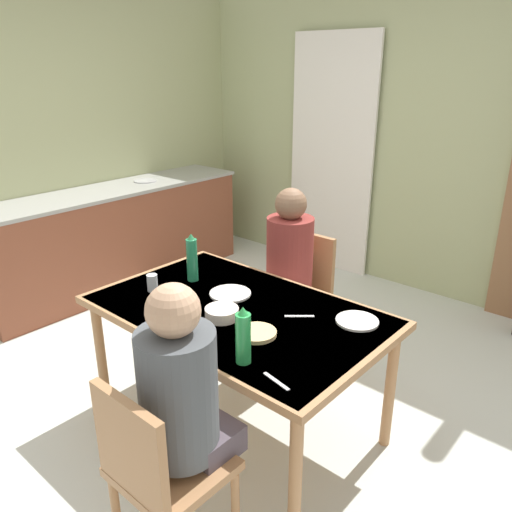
{
  "coord_description": "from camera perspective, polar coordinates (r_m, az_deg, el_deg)",
  "views": [
    {
      "loc": [
        1.97,
        -1.94,
        1.93
      ],
      "look_at": [
        0.34,
        -0.08,
        0.99
      ],
      "focal_mm": 35.4,
      "sensor_mm": 36.0,
      "label": 1
    }
  ],
  "objects": [
    {
      "name": "kitchen_counter",
      "position": [
        4.8,
        -15.53,
        2.16
      ],
      "size": [
        0.61,
        2.52,
        0.91
      ],
      "color": "brown",
      "rests_on": "ground_plane"
    },
    {
      "name": "bread_plate_sliced",
      "position": [
        2.4,
        0.06,
        -8.69
      ],
      "size": [
        0.19,
        0.19,
        0.02
      ],
      "primitive_type": "cylinder",
      "color": "#DBB77A",
      "rests_on": "dining_table"
    },
    {
      "name": "dinner_plate_near_left",
      "position": [
        2.56,
        11.36,
        -7.21
      ],
      "size": [
        0.21,
        0.21,
        0.01
      ],
      "primitive_type": "cylinder",
      "color": "white",
      "rests_on": "dining_table"
    },
    {
      "name": "cutlery_knife_near",
      "position": [
        2.08,
        2.31,
        -13.95
      ],
      "size": [
        0.15,
        0.04,
        0.0
      ],
      "primitive_type": "cube",
      "rotation": [
        0.0,
        0.0,
        6.09
      ],
      "color": "silver",
      "rests_on": "dining_table"
    },
    {
      "name": "drinking_glass_by_near_diner",
      "position": [
        2.88,
        -11.63,
        -2.97
      ],
      "size": [
        0.06,
        0.06,
        0.1
      ],
      "primitive_type": "cylinder",
      "color": "silver",
      "rests_on": "dining_table"
    },
    {
      "name": "curtain_panel",
      "position": [
        4.94,
        8.46,
        11.07
      ],
      "size": [
        0.9,
        0.03,
        2.21
      ],
      "primitive_type": "cube",
      "color": "white",
      "rests_on": "ground_plane"
    },
    {
      "name": "ground_plane",
      "position": [
        3.37,
        -3.59,
        -14.12
      ],
      "size": [
        5.88,
        5.88,
        0.0
      ],
      "primitive_type": "plane",
      "color": "silver"
    },
    {
      "name": "chair_near_diner",
      "position": [
        2.1,
        -11.06,
        -22.55
      ],
      "size": [
        0.4,
        0.4,
        0.87
      ],
      "color": "#A8764C",
      "rests_on": "ground_plane"
    },
    {
      "name": "serving_bowl_center",
      "position": [
        2.54,
        -3.88,
        -6.46
      ],
      "size": [
        0.17,
        0.17,
        0.05
      ],
      "primitive_type": "cylinder",
      "color": "white",
      "rests_on": "dining_table"
    },
    {
      "name": "person_far_diner",
      "position": [
        3.23,
        3.67,
        0.03
      ],
      "size": [
        0.3,
        0.37,
        0.77
      ],
      "rotation": [
        0.0,
        0.0,
        3.14
      ],
      "color": "#953B2B",
      "rests_on": "ground_plane"
    },
    {
      "name": "water_bottle_green_near",
      "position": [
        2.14,
        -1.46,
        -9.1
      ],
      "size": [
        0.07,
        0.07,
        0.26
      ],
      "color": "green",
      "rests_on": "dining_table"
    },
    {
      "name": "dinner_plate_near_right",
      "position": [
        2.8,
        -2.93,
        -4.25
      ],
      "size": [
        0.23,
        0.23,
        0.01
      ],
      "primitive_type": "cylinder",
      "color": "white",
      "rests_on": "dining_table"
    },
    {
      "name": "person_near_diner",
      "position": [
        1.98,
        -8.46,
        -14.71
      ],
      "size": [
        0.3,
        0.37,
        0.77
      ],
      "color": "#514751",
      "rests_on": "ground_plane"
    },
    {
      "name": "chair_far_diner",
      "position": [
        3.44,
        4.95,
        -3.78
      ],
      "size": [
        0.4,
        0.4,
        0.87
      ],
      "rotation": [
        0.0,
        0.0,
        3.14
      ],
      "color": "#A8764C",
      "rests_on": "ground_plane"
    },
    {
      "name": "wall_back",
      "position": [
        4.68,
        16.36,
        12.53
      ],
      "size": [
        4.63,
        0.1,
        2.63
      ],
      "primitive_type": "cube",
      "color": "#A8B081",
      "rests_on": "ground_plane"
    },
    {
      "name": "wall_left",
      "position": [
        4.91,
        -18.23,
        12.7
      ],
      "size": [
        0.1,
        3.39,
        2.63
      ],
      "primitive_type": "cube",
      "color": "#ABB180",
      "rests_on": "ground_plane"
    },
    {
      "name": "water_bottle_green_far",
      "position": [
        2.95,
        -7.24,
        -0.29
      ],
      "size": [
        0.06,
        0.06,
        0.29
      ],
      "color": "#228051",
      "rests_on": "dining_table"
    },
    {
      "name": "cutlery_fork_near",
      "position": [
        2.57,
        4.92,
        -6.79
      ],
      "size": [
        0.12,
        0.11,
        0.0
      ],
      "primitive_type": "cube",
      "rotation": [
        0.0,
        0.0,
        3.86
      ],
      "color": "silver",
      "rests_on": "dining_table"
    },
    {
      "name": "dining_table",
      "position": [
        2.67,
        -2.14,
        -7.19
      ],
      "size": [
        1.54,
        0.96,
        0.74
      ],
      "color": "#A8764C",
      "rests_on": "ground_plane"
    }
  ]
}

